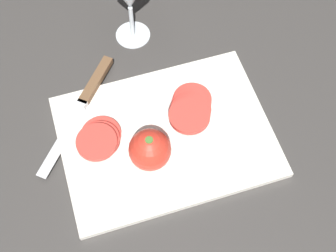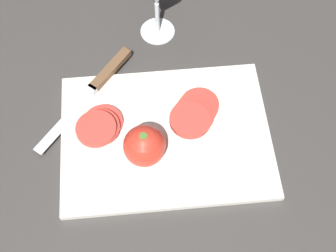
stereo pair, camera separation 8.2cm
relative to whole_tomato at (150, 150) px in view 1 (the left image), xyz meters
name	(u,v)px [view 1 (the left image)]	position (x,y,z in m)	size (l,w,h in m)	color
ground_plane	(163,129)	(-0.04, -0.06, -0.05)	(3.00, 3.00, 0.00)	#383533
cutting_board	(168,136)	(-0.04, -0.04, -0.04)	(0.38, 0.28, 0.01)	silver
whole_tomato	(150,150)	(0.00, 0.00, 0.00)	(0.07, 0.07, 0.07)	red
knife	(90,92)	(0.07, -0.16, -0.03)	(0.19, 0.22, 0.01)	silver
tomato_slice_stack_near	(99,138)	(0.08, -0.06, -0.02)	(0.08, 0.09, 0.03)	#D63D33
tomato_slice_stack_far	(191,107)	(-0.10, -0.06, -0.01)	(0.10, 0.13, 0.05)	#D63D33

